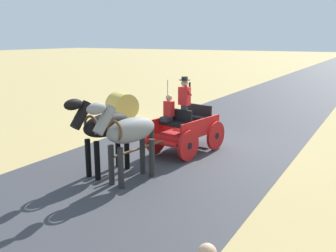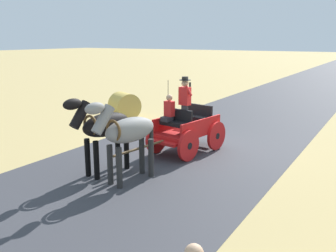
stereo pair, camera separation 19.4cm
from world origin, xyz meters
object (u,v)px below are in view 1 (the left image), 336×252
at_px(horse_near_side, 128,133).
at_px(horse_off_side, 104,127).
at_px(horse_drawn_carriage, 185,128).
at_px(hay_bale, 122,106).

distance_m(horse_near_side, horse_off_side, 0.92).
bearing_deg(horse_drawn_carriage, hay_bale, -32.45).
distance_m(horse_drawn_carriage, hay_bale, 5.88).
relative_size(horse_drawn_carriage, horse_off_side, 2.04).
bearing_deg(horse_off_side, hay_bale, -56.48).
bearing_deg(horse_drawn_carriage, horse_near_side, 89.57).
height_order(horse_off_side, hay_bale, horse_off_side).
height_order(horse_near_side, hay_bale, horse_near_side).
bearing_deg(horse_near_side, hay_bale, -51.56).
xyz_separation_m(horse_drawn_carriage, hay_bale, (4.96, -3.15, -0.22)).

